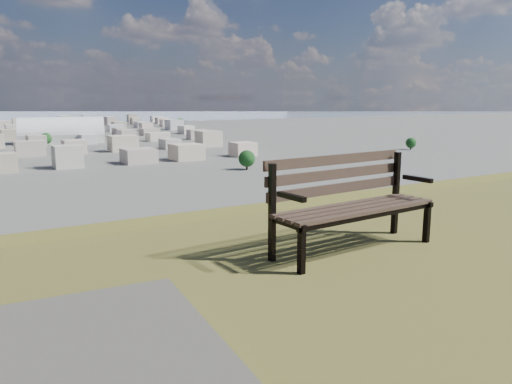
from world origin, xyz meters
TOP-DOWN VIEW (x-y plane):
  - park_bench at (1.01, 2.11)m, footprint 1.90×0.72m
  - arena at (51.43, 316.31)m, footprint 50.65×28.32m

SIDE VIEW (x-z plane):
  - arena at x=51.43m, z-range -5.34..14.86m
  - park_bench at x=1.01m, z-range 25.06..26.04m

